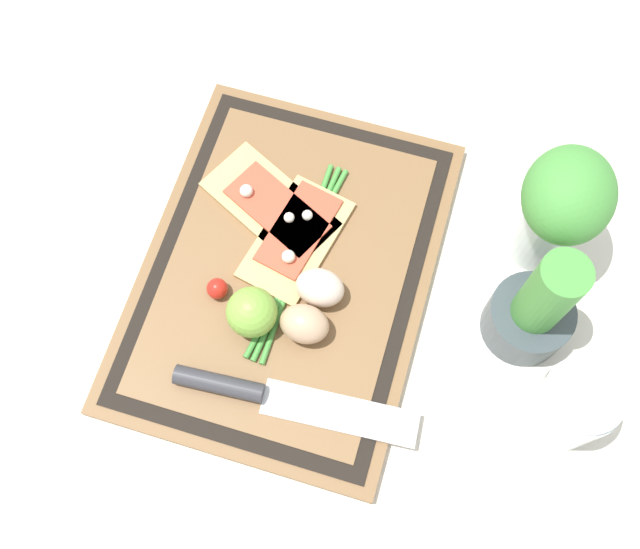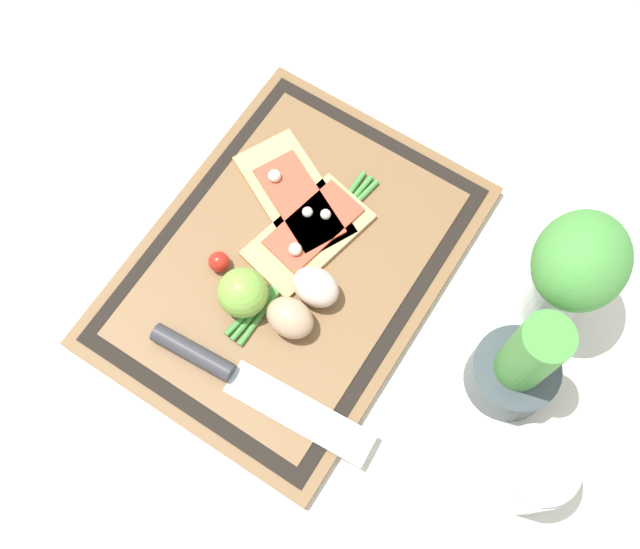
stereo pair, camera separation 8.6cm
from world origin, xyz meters
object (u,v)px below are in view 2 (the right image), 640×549
object	(u,v)px
pizza_slice_near	(295,196)
sauce_jar	(528,471)
lime	(243,293)
herb_pot	(518,367)
cherry_tomato_red	(219,262)
knife	(224,370)
herb_glass	(573,271)
egg_pink	(316,287)
pizza_slice_far	(309,233)
egg_brown	(290,318)

from	to	relation	value
pizza_slice_near	sauce_jar	world-z (taller)	sauce_jar
lime	herb_pot	size ratio (longest dim) A/B	0.32
cherry_tomato_red	pizza_slice_near	bearing A→B (deg)	168.34
herb_pot	knife	bearing A→B (deg)	-58.23
sauce_jar	herb_glass	world-z (taller)	herb_glass
knife	egg_pink	distance (m)	0.14
egg_pink	lime	distance (m)	0.08
knife	cherry_tomato_red	distance (m)	0.13
lime	pizza_slice_far	bearing A→B (deg)	171.41
herb_pot	sauce_jar	distance (m)	0.11
pizza_slice_near	cherry_tomato_red	size ratio (longest dim) A/B	7.50
egg_pink	herb_glass	world-z (taller)	herb_glass
herb_pot	herb_glass	world-z (taller)	herb_glass
pizza_slice_far	sauce_jar	xyz separation A→B (m)	(0.11, 0.34, 0.02)
knife	egg_pink	xyz separation A→B (m)	(-0.13, 0.03, 0.01)
pizza_slice_near	cherry_tomato_red	distance (m)	0.12
egg_pink	cherry_tomato_red	bearing A→B (deg)	-74.45
egg_pink	cherry_tomato_red	distance (m)	0.12
cherry_tomato_red	herb_pot	size ratio (longest dim) A/B	0.14
lime	herb_pot	bearing A→B (deg)	106.03
pizza_slice_near	pizza_slice_far	distance (m)	0.05
pizza_slice_far	lime	distance (m)	0.11
egg_brown	herb_glass	size ratio (longest dim) A/B	0.31
knife	egg_pink	world-z (taller)	egg_pink
lime	sauce_jar	xyz separation A→B (m)	(0.00, 0.36, -0.00)
knife	sauce_jar	distance (m)	0.34
egg_pink	sauce_jar	size ratio (longest dim) A/B	0.58
pizza_slice_far	cherry_tomato_red	xyz separation A→B (m)	(0.09, -0.07, 0.01)
knife	herb_pot	bearing A→B (deg)	121.77
cherry_tomato_red	herb_pot	xyz separation A→B (m)	(-0.07, 0.35, 0.03)
lime	cherry_tomato_red	distance (m)	0.06
pizza_slice_far	herb_pot	bearing A→B (deg)	84.98
lime	herb_glass	size ratio (longest dim) A/B	0.32
cherry_tomato_red	herb_glass	distance (m)	0.39
egg_pink	herb_pot	distance (m)	0.24
pizza_slice_near	cherry_tomato_red	xyz separation A→B (m)	(0.12, -0.03, 0.01)
egg_pink	egg_brown	bearing A→B (deg)	-5.28
cherry_tomato_red	herb_pot	bearing A→B (deg)	100.64
pizza_slice_far	egg_brown	bearing A→B (deg)	22.16
pizza_slice_far	herb_pot	distance (m)	0.29
pizza_slice_near	herb_glass	world-z (taller)	herb_glass
knife	herb_glass	distance (m)	0.39
herb_glass	knife	bearing A→B (deg)	-44.12
pizza_slice_far	cherry_tomato_red	world-z (taller)	same
herb_glass	pizza_slice_far	bearing A→B (deg)	-73.52
pizza_slice_far	cherry_tomato_red	bearing A→B (deg)	-36.51
egg_brown	lime	xyz separation A→B (m)	(0.01, -0.06, 0.01)
herb_glass	egg_pink	bearing A→B (deg)	-58.63
knife	cherry_tomato_red	world-z (taller)	cherry_tomato_red
knife	egg_brown	world-z (taller)	egg_brown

